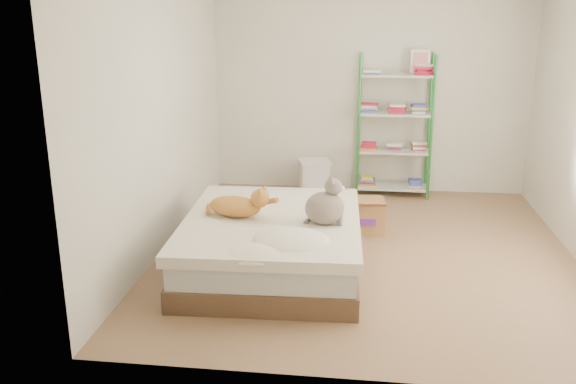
% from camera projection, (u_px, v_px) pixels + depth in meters
% --- Properties ---
extents(room, '(3.81, 4.21, 2.61)m').
position_uv_depth(room, '(371.00, 114.00, 5.37)').
color(room, olive).
rests_on(room, ground).
extents(bed, '(1.56, 1.92, 0.47)m').
position_uv_depth(bed, '(272.00, 244.00, 5.28)').
color(bed, '#4F3222').
rests_on(bed, ground).
extents(orange_cat, '(0.60, 0.41, 0.22)m').
position_uv_depth(orange_cat, '(235.00, 204.00, 5.22)').
color(orange_cat, '#C2773B').
rests_on(orange_cat, bed).
extents(grey_cat, '(0.40, 0.35, 0.40)m').
position_uv_depth(grey_cat, '(325.00, 201.00, 5.01)').
color(grey_cat, gray).
rests_on(grey_cat, bed).
extents(shelf_unit, '(0.88, 0.36, 1.74)m').
position_uv_depth(shelf_unit, '(395.00, 128.00, 7.25)').
color(shelf_unit, '#2C8834').
rests_on(shelf_unit, ground).
extents(cardboard_box, '(0.49, 0.48, 0.38)m').
position_uv_depth(cardboard_box, '(361.00, 215.00, 6.23)').
color(cardboard_box, '#B57F46').
rests_on(cardboard_box, ground).
extents(white_bin, '(0.44, 0.41, 0.42)m').
position_uv_depth(white_bin, '(314.00, 177.00, 7.46)').
color(white_bin, silver).
rests_on(white_bin, ground).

